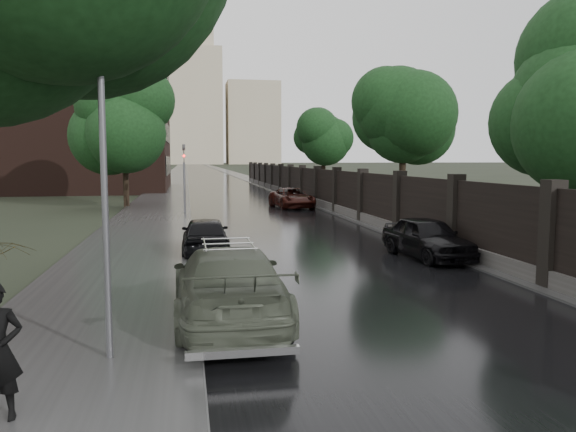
# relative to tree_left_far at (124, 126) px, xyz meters

# --- Properties ---
(ground) EXTENTS (800.00, 800.00, 0.00)m
(ground) POSITION_rel_tree_left_far_xyz_m (8.00, -30.00, -5.24)
(ground) COLOR black
(ground) RESTS_ON ground
(road) EXTENTS (8.00, 420.00, 0.02)m
(road) POSITION_rel_tree_left_far_xyz_m (8.00, 160.00, -5.23)
(road) COLOR black
(road) RESTS_ON ground
(sidewalk_left) EXTENTS (4.00, 420.00, 0.16)m
(sidewalk_left) POSITION_rel_tree_left_far_xyz_m (2.00, 160.00, -5.16)
(sidewalk_left) COLOR #2D2D2D
(sidewalk_left) RESTS_ON ground
(verge_right) EXTENTS (3.00, 420.00, 0.08)m
(verge_right) POSITION_rel_tree_left_far_xyz_m (13.50, 160.00, -5.20)
(verge_right) COLOR #2D2D2D
(verge_right) RESTS_ON ground
(fence_right) EXTENTS (0.45, 75.72, 2.70)m
(fence_right) POSITION_rel_tree_left_far_xyz_m (12.60, 2.01, -4.23)
(fence_right) COLOR #383533
(fence_right) RESTS_ON ground
(tree_left_far) EXTENTS (4.25, 4.25, 7.39)m
(tree_left_far) POSITION_rel_tree_left_far_xyz_m (0.00, 0.00, 0.00)
(tree_left_far) COLOR black
(tree_left_far) RESTS_ON ground
(tree_right_b) EXTENTS (4.08, 4.08, 7.01)m
(tree_right_b) POSITION_rel_tree_left_far_xyz_m (15.50, -8.00, -0.29)
(tree_right_b) COLOR black
(tree_right_b) RESTS_ON ground
(tree_right_c) EXTENTS (4.08, 4.08, 7.01)m
(tree_right_c) POSITION_rel_tree_left_far_xyz_m (15.50, 10.00, -0.29)
(tree_right_c) COLOR black
(tree_right_c) RESTS_ON ground
(lamp_post) EXTENTS (0.25, 0.12, 5.11)m
(lamp_post) POSITION_rel_tree_left_far_xyz_m (2.60, -28.50, -2.57)
(lamp_post) COLOR #59595E
(lamp_post) RESTS_ON ground
(traffic_light) EXTENTS (0.16, 0.32, 4.00)m
(traffic_light) POSITION_rel_tree_left_far_xyz_m (3.70, -5.01, -2.84)
(traffic_light) COLOR #59595E
(traffic_light) RESTS_ON ground
(brick_building) EXTENTS (24.00, 18.00, 20.00)m
(brick_building) POSITION_rel_tree_left_far_xyz_m (-10.00, 22.00, 4.76)
(brick_building) COLOR black
(brick_building) RESTS_ON ground
(stalinist_tower) EXTENTS (92.00, 30.00, 159.00)m
(stalinist_tower) POSITION_rel_tree_left_far_xyz_m (8.00, 270.00, 33.14)
(stalinist_tower) COLOR tan
(stalinist_tower) RESTS_ON ground
(volga_sedan) EXTENTS (2.14, 5.21, 1.51)m
(volga_sedan) POSITION_rel_tree_left_far_xyz_m (4.59, -26.37, -4.49)
(volga_sedan) COLOR #495040
(volga_sedan) RESTS_ON ground
(hatchback_left) EXTENTS (1.59, 3.85, 1.30)m
(hatchback_left) POSITION_rel_tree_left_far_xyz_m (4.40, -18.50, -4.59)
(hatchback_left) COLOR black
(hatchback_left) RESTS_ON ground
(car_right_near) EXTENTS (2.03, 4.12, 1.35)m
(car_right_near) POSITION_rel_tree_left_far_xyz_m (11.40, -20.48, -4.57)
(car_right_near) COLOR black
(car_right_near) RESTS_ON ground
(car_right_far) EXTENTS (2.63, 4.90, 1.31)m
(car_right_far) POSITION_rel_tree_left_far_xyz_m (10.55, -1.55, -4.59)
(car_right_far) COLOR black
(car_right_far) RESTS_ON ground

